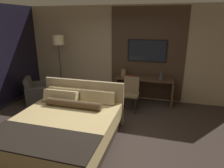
# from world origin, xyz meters

# --- Properties ---
(ground_plane) EXTENTS (16.00, 16.00, 0.00)m
(ground_plane) POSITION_xyz_m (0.00, 0.00, 0.00)
(ground_plane) COLOR #332823
(wall_back_tv_panel) EXTENTS (7.20, 0.09, 2.80)m
(wall_back_tv_panel) POSITION_xyz_m (0.10, 2.59, 1.40)
(wall_back_tv_panel) COLOR tan
(wall_back_tv_panel) RESTS_ON ground_plane
(bed) EXTENTS (1.96, 2.26, 1.02)m
(bed) POSITION_xyz_m (-0.50, -0.24, 0.33)
(bed) COLOR #33281E
(bed) RESTS_ON ground_plane
(desk) EXTENTS (1.66, 0.55, 0.77)m
(desk) POSITION_xyz_m (0.79, 2.29, 0.52)
(desk) COLOR #422D1E
(desk) RESTS_ON ground_plane
(tv) EXTENTS (1.13, 0.04, 0.64)m
(tv) POSITION_xyz_m (0.79, 2.52, 1.52)
(tv) COLOR black
(desk_chair) EXTENTS (0.45, 0.45, 0.92)m
(desk_chair) POSITION_xyz_m (0.49, 1.65, 0.56)
(desk_chair) COLOR brown
(desk_chair) RESTS_ON ground_plane
(armchair_by_window) EXTENTS (1.10, 1.12, 0.76)m
(armchair_by_window) POSITION_xyz_m (-2.28, 1.53, 0.25)
(armchair_by_window) COLOR #47423D
(armchair_by_window) RESTS_ON ground_plane
(floor_lamp) EXTENTS (0.34, 0.34, 1.95)m
(floor_lamp) POSITION_xyz_m (-1.84, 2.08, 1.64)
(floor_lamp) COLOR #282623
(floor_lamp) RESTS_ON ground_plane
(vase_tall) EXTENTS (0.14, 0.14, 0.28)m
(vase_tall) POSITION_xyz_m (1.24, 2.23, 0.91)
(vase_tall) COLOR #333338
(vase_tall) RESTS_ON desk
(vase_short) EXTENTS (0.13, 0.13, 0.21)m
(vase_short) POSITION_xyz_m (0.15, 2.27, 0.88)
(vase_short) COLOR #846647
(vase_short) RESTS_ON desk
(book) EXTENTS (0.25, 0.20, 0.03)m
(book) POSITION_xyz_m (0.33, 2.24, 0.79)
(book) COLOR maroon
(book) RESTS_ON desk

